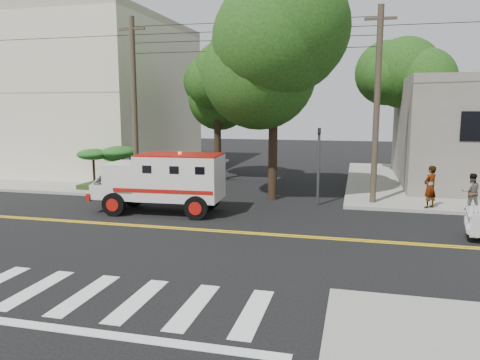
# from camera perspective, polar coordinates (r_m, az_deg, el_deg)

# --- Properties ---
(ground) EXTENTS (100.00, 100.00, 0.00)m
(ground) POSITION_cam_1_polar(r_m,az_deg,el_deg) (17.59, -4.67, -6.10)
(ground) COLOR black
(ground) RESTS_ON ground
(sidewalk_nw) EXTENTS (17.00, 17.00, 0.15)m
(sidewalk_nw) POSITION_cam_1_polar(r_m,az_deg,el_deg) (35.44, -18.47, 1.16)
(sidewalk_nw) COLOR gray
(sidewalk_nw) RESTS_ON ground
(building_left) EXTENTS (16.00, 14.00, 10.00)m
(building_left) POSITION_cam_1_polar(r_m,az_deg,el_deg) (37.52, -20.22, 9.25)
(building_left) COLOR beige
(building_left) RESTS_ON sidewalk_nw
(utility_pole_left) EXTENTS (0.28, 0.28, 9.00)m
(utility_pole_left) POSITION_cam_1_polar(r_m,az_deg,el_deg) (24.72, -12.75, 8.57)
(utility_pole_left) COLOR #382D23
(utility_pole_left) RESTS_ON ground
(utility_pole_right) EXTENTS (0.28, 0.28, 9.00)m
(utility_pole_right) POSITION_cam_1_polar(r_m,az_deg,el_deg) (22.29, 16.32, 8.42)
(utility_pole_right) COLOR #382D23
(utility_pole_right) RESTS_ON ground
(tree_main) EXTENTS (6.08, 5.70, 9.85)m
(tree_main) POSITION_cam_1_polar(r_m,az_deg,el_deg) (22.73, 5.16, 15.56)
(tree_main) COLOR black
(tree_main) RESTS_ON ground
(tree_left) EXTENTS (4.48, 4.20, 7.70)m
(tree_left) POSITION_cam_1_polar(r_m,az_deg,el_deg) (29.07, -2.31, 11.20)
(tree_left) COLOR black
(tree_left) RESTS_ON ground
(tree_right) EXTENTS (4.80, 4.50, 8.20)m
(tree_right) POSITION_cam_1_polar(r_m,az_deg,el_deg) (32.06, 20.46, 11.09)
(tree_right) COLOR black
(tree_right) RESTS_ON ground
(traffic_signal) EXTENTS (0.15, 0.18, 3.60)m
(traffic_signal) POSITION_cam_1_polar(r_m,az_deg,el_deg) (21.86, 9.56, 2.68)
(traffic_signal) COLOR #3F3F42
(traffic_signal) RESTS_ON ground
(accessibility_sign) EXTENTS (0.45, 0.10, 2.02)m
(accessibility_sign) POSITION_cam_1_polar(r_m,az_deg,el_deg) (25.34, -13.54, 1.43)
(accessibility_sign) COLOR #3F3F42
(accessibility_sign) RESTS_ON ground
(palm_planter) EXTENTS (3.52, 2.63, 2.36)m
(palm_planter) POSITION_cam_1_polar(r_m,az_deg,el_deg) (26.29, -15.50, 2.23)
(palm_planter) COLOR #1E3314
(palm_planter) RESTS_ON sidewalk_nw
(armored_truck) EXTENTS (5.75, 2.54, 2.57)m
(armored_truck) POSITION_cam_1_polar(r_m,az_deg,el_deg) (20.38, -9.25, 0.08)
(armored_truck) COLOR silver
(armored_truck) RESTS_ON ground
(pedestrian_a) EXTENTS (0.80, 0.79, 1.87)m
(pedestrian_a) POSITION_cam_1_polar(r_m,az_deg,el_deg) (22.08, 22.16, -0.78)
(pedestrian_a) COLOR gray
(pedestrian_a) RESTS_ON sidewalk_ne
(pedestrian_b) EXTENTS (0.79, 0.62, 1.59)m
(pedestrian_b) POSITION_cam_1_polar(r_m,az_deg,el_deg) (22.40, 26.35, -1.28)
(pedestrian_b) COLOR gray
(pedestrian_b) RESTS_ON sidewalk_ne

